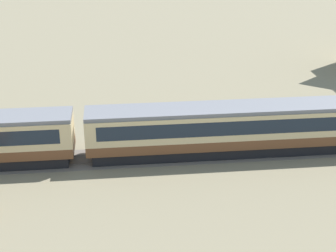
# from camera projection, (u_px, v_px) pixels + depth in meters

# --- Properties ---
(passenger_train) EXTENTS (113.12, 3.12, 4.07)m
(passenger_train) POSITION_uv_depth(u_px,v_px,m) (227.00, 127.00, 41.05)
(passenger_train) COLOR brown
(passenger_train) RESTS_ON ground_plane
(railway_track) EXTENTS (190.41, 3.60, 0.04)m
(railway_track) POSITION_uv_depth(u_px,v_px,m) (220.00, 153.00, 41.92)
(railway_track) COLOR #665B51
(railway_track) RESTS_ON ground_plane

